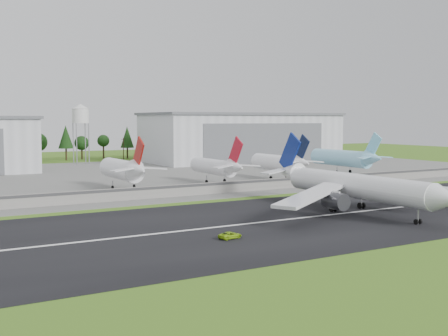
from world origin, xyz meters
TOP-DOWN VIEW (x-y plane):
  - ground at (0.00, 0.00)m, footprint 600.00×600.00m
  - runway at (0.00, 10.00)m, footprint 320.00×60.00m
  - runway_centerline at (0.00, 10.00)m, footprint 220.00×1.00m
  - apron at (0.00, 120.00)m, footprint 320.00×150.00m
  - blast_fence at (0.00, 54.99)m, footprint 240.00×0.61m
  - hangar_east at (75.00, 164.92)m, footprint 102.00×47.00m
  - water_tower at (-5.00, 185.00)m, footprint 8.40×8.40m
  - utility_poles at (0.00, 200.00)m, footprint 230.00×3.00m
  - treeline at (0.00, 215.00)m, footprint 320.00×16.00m
  - main_airliner at (10.67, 9.56)m, footprint 57.29×59.03m
  - ground_vehicle at (-30.03, -0.76)m, footprint 4.84×2.87m
  - parked_jet_red_a at (-21.96, 76.59)m, footprint 7.36×31.29m
  - parked_jet_red_b at (10.77, 76.52)m, footprint 7.36×31.29m
  - parked_jet_navy at (36.99, 76.57)m, footprint 7.36×31.29m
  - parked_jet_skyblue at (72.35, 81.61)m, footprint 7.36×37.29m

SIDE VIEW (x-z plane):
  - ground at x=0.00m, z-range 0.00..0.00m
  - utility_poles at x=0.00m, z-range -6.00..6.00m
  - treeline at x=0.00m, z-range -11.00..11.00m
  - runway at x=0.00m, z-range 0.00..0.10m
  - apron at x=0.00m, z-range 0.00..0.10m
  - runway_centerline at x=0.00m, z-range 0.10..0.12m
  - ground_vehicle at x=-30.03m, z-range 0.10..1.36m
  - blast_fence at x=0.00m, z-range 0.06..3.56m
  - main_airliner at x=10.67m, z-range -4.19..13.98m
  - parked_jet_red_b at x=10.77m, z-range -2.26..14.19m
  - parked_jet_navy at x=36.99m, z-range -2.13..14.65m
  - parked_jet_red_a at x=-21.96m, z-range -2.06..14.88m
  - parked_jet_skyblue at x=72.35m, z-range -2.04..15.04m
  - hangar_east at x=75.00m, z-range 0.03..25.23m
  - water_tower at x=-5.00m, z-range 9.85..39.25m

